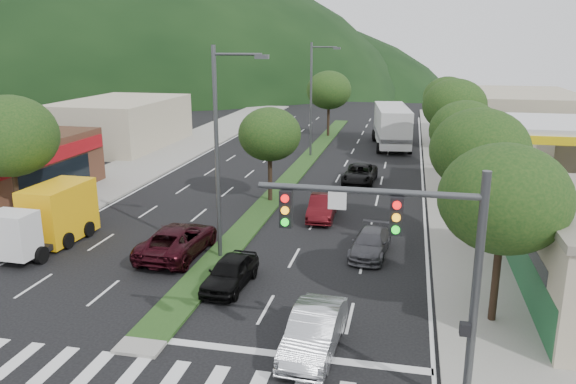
% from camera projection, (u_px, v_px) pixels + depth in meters
% --- Properties ---
extents(ground, '(160.00, 160.00, 0.00)m').
position_uv_depth(ground, '(146.00, 342.00, 19.64)').
color(ground, black).
rests_on(ground, ground).
extents(sidewalk_right, '(5.00, 90.00, 0.15)m').
position_uv_depth(sidewalk_right, '(461.00, 184.00, 40.63)').
color(sidewalk_right, gray).
rests_on(sidewalk_right, ground).
extents(sidewalk_left, '(6.00, 90.00, 0.15)m').
position_uv_depth(sidewalk_left, '(137.00, 168.00, 45.85)').
color(sidewalk_left, gray).
rests_on(sidewalk_left, ground).
extents(median, '(1.60, 56.00, 0.12)m').
position_uv_depth(median, '(300.00, 168.00, 46.02)').
color(median, '#1C3B15').
rests_on(median, ground).
extents(crosswalk, '(19.00, 2.20, 0.01)m').
position_uv_depth(crosswalk, '(117.00, 373.00, 17.75)').
color(crosswalk, silver).
rests_on(crosswalk, ground).
extents(traffic_signal, '(6.12, 0.40, 7.00)m').
position_uv_depth(traffic_signal, '(418.00, 254.00, 15.12)').
color(traffic_signal, '#47494C').
rests_on(traffic_signal, ground).
extents(bldg_left_far, '(9.00, 14.00, 4.60)m').
position_uv_depth(bldg_left_far, '(122.00, 123.00, 54.99)').
color(bldg_left_far, '#B7AE92').
rests_on(bldg_left_far, ground).
extents(bldg_right_far, '(10.00, 16.00, 5.20)m').
position_uv_depth(bldg_right_far, '(520.00, 118.00, 56.45)').
color(bldg_right_far, '#B7AE92').
rests_on(bldg_right_far, ground).
extents(hill_far, '(176.00, 132.00, 82.00)m').
position_uv_depth(hill_far, '(48.00, 82.00, 139.75)').
color(hill_far, black).
rests_on(hill_far, ground).
extents(tree_r_a, '(4.60, 4.60, 6.63)m').
position_uv_depth(tree_r_a, '(504.00, 199.00, 19.68)').
color(tree_r_a, black).
rests_on(tree_r_a, sidewalk_right).
extents(tree_r_b, '(4.80, 4.80, 6.94)m').
position_uv_depth(tree_r_b, '(480.00, 150.00, 27.17)').
color(tree_r_b, black).
rests_on(tree_r_b, sidewalk_right).
extents(tree_r_c, '(4.40, 4.40, 6.48)m').
position_uv_depth(tree_r_c, '(465.00, 131.00, 34.79)').
color(tree_r_c, black).
rests_on(tree_r_c, sidewalk_right).
extents(tree_r_d, '(5.00, 5.00, 7.17)m').
position_uv_depth(tree_r_d, '(455.00, 106.00, 44.10)').
color(tree_r_d, black).
rests_on(tree_r_d, sidewalk_right).
extents(tree_r_e, '(4.60, 4.60, 6.71)m').
position_uv_depth(tree_r_e, '(447.00, 97.00, 53.61)').
color(tree_r_e, black).
rests_on(tree_r_e, sidewalk_right).
extents(tree_med_near, '(4.00, 4.00, 6.02)m').
position_uv_depth(tree_med_near, '(270.00, 134.00, 35.45)').
color(tree_med_near, black).
rests_on(tree_med_near, median).
extents(tree_med_far, '(4.80, 4.80, 6.94)m').
position_uv_depth(tree_med_far, '(329.00, 90.00, 59.81)').
color(tree_med_far, black).
rests_on(tree_med_far, median).
extents(tree_l_a, '(5.20, 5.20, 7.25)m').
position_uv_depth(tree_l_a, '(9.00, 136.00, 30.27)').
color(tree_l_a, black).
rests_on(tree_l_a, sidewalk_left).
extents(streetlight_near, '(2.60, 0.25, 10.00)m').
position_uv_depth(streetlight_near, '(221.00, 144.00, 25.67)').
color(streetlight_near, '#47494C').
rests_on(streetlight_near, ground).
extents(streetlight_mid, '(2.60, 0.25, 10.00)m').
position_uv_depth(streetlight_mid, '(313.00, 94.00, 49.24)').
color(streetlight_mid, '#47494C').
rests_on(streetlight_mid, ground).
extents(sedan_silver, '(1.80, 4.55, 1.47)m').
position_uv_depth(sedan_silver, '(314.00, 331.00, 18.87)').
color(sedan_silver, '#B5B8BE').
rests_on(sedan_silver, ground).
extents(suv_maroon, '(2.65, 5.56, 1.53)m').
position_uv_depth(suv_maroon, '(178.00, 240.00, 27.36)').
color(suv_maroon, black).
rests_on(suv_maroon, ground).
extents(car_queue_a, '(1.80, 3.98, 1.32)m').
position_uv_depth(car_queue_a, '(230.00, 272.00, 23.84)').
color(car_queue_a, black).
rests_on(car_queue_a, ground).
extents(car_queue_b, '(2.01, 4.24, 1.19)m').
position_uv_depth(car_queue_b, '(370.00, 243.00, 27.43)').
color(car_queue_b, '#47464B').
rests_on(car_queue_b, ground).
extents(car_queue_c, '(1.62, 4.23, 1.38)m').
position_uv_depth(car_queue_c, '(322.00, 207.00, 33.00)').
color(car_queue_c, '#440B0F').
rests_on(car_queue_c, ground).
extents(car_queue_d, '(2.44, 4.88, 1.33)m').
position_uv_depth(car_queue_d, '(360.00, 174.00, 41.22)').
color(car_queue_d, black).
rests_on(car_queue_d, ground).
extents(box_truck, '(2.55, 6.17, 3.01)m').
position_uv_depth(box_truck, '(50.00, 218.00, 28.53)').
color(box_truck, silver).
rests_on(box_truck, ground).
extents(motorhome, '(4.29, 10.50, 3.92)m').
position_uv_depth(motorhome, '(392.00, 125.00, 54.90)').
color(motorhome, silver).
rests_on(motorhome, ground).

